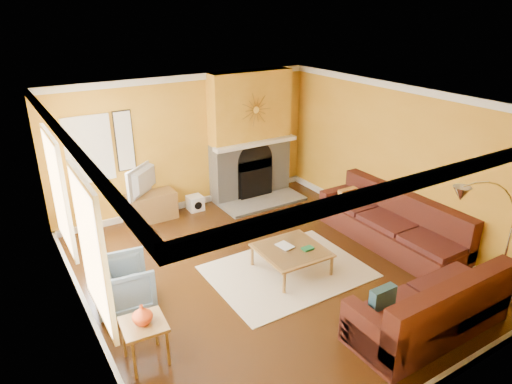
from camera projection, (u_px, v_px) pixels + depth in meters
floor at (269, 271)px, 7.29m from camera, size 5.50×6.00×0.02m
ceiling at (271, 102)px, 6.24m from camera, size 5.50×6.00×0.02m
wall_back at (187, 143)px, 9.12m from camera, size 5.50×0.02×2.70m
wall_front at (441, 296)px, 4.40m from camera, size 5.50×0.02×2.70m
wall_left at (76, 241)px, 5.42m from camera, size 0.02×6.00×2.70m
wall_right at (399, 161)px, 8.10m from camera, size 0.02×6.00×2.70m
baseboard at (269, 268)px, 7.26m from camera, size 5.50×6.00×0.12m
crown_molding at (271, 107)px, 6.26m from camera, size 5.50×6.00×0.12m
window_left_near at (58, 192)px, 6.40m from camera, size 0.06×1.22×1.72m
window_left_far at (90, 250)px, 4.91m from camera, size 0.06×1.22×1.72m
window_back at (89, 149)px, 8.08m from camera, size 0.82×0.06×1.22m
wall_art at (125, 141)px, 8.39m from camera, size 0.34×0.04×1.14m
fireplace at (250, 136)px, 9.61m from camera, size 1.80×0.40×2.70m
mantel at (256, 143)px, 9.46m from camera, size 1.92×0.22×0.08m
hearth at (264, 202)px, 9.69m from camera, size 1.80×0.70×0.06m
sunburst at (256, 110)px, 9.20m from camera, size 0.70×0.04×0.70m
rug at (288, 271)px, 7.25m from camera, size 2.40×1.80×0.02m
sectional_sofa at (368, 247)px, 7.10m from camera, size 2.88×3.75×0.90m
coffee_table at (291, 260)px, 7.22m from camera, size 1.03×1.03×0.40m
media_console at (150, 207)px, 8.88m from camera, size 1.00×0.45×0.55m
tv at (147, 180)px, 8.66m from camera, size 0.86×0.77×0.59m
subwoofer at (195, 203)px, 9.36m from camera, size 0.30×0.30×0.30m
armchair at (124, 284)px, 6.33m from camera, size 0.86×0.84×0.71m
side_table at (145, 342)px, 5.36m from camera, size 0.54×0.54×0.55m
vase at (142, 314)px, 5.21m from camera, size 0.30×0.30×0.25m
book at (280, 248)px, 7.14m from camera, size 0.23×0.29×0.03m
arc_lamp at (482, 256)px, 5.67m from camera, size 1.35×0.36×2.12m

